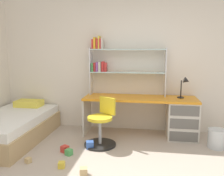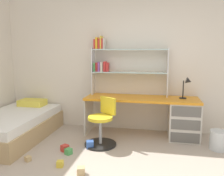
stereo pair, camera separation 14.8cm
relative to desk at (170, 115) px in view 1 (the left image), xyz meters
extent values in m
cube|color=silver|center=(-0.68, 0.35, 0.95)|extent=(6.19, 0.06, 2.70)
cube|color=orange|center=(-0.53, 0.00, 0.29)|extent=(2.01, 0.60, 0.04)
cube|color=beige|center=(0.21, 0.00, -0.07)|extent=(0.51, 0.57, 0.66)
cube|color=beige|center=(-1.52, 0.00, -0.07)|extent=(0.03, 0.54, 0.66)
cube|color=#5E5B57|center=(0.21, -0.29, -0.29)|extent=(0.46, 0.01, 0.17)
cube|color=#5E5B57|center=(0.21, -0.29, -0.07)|extent=(0.46, 0.01, 0.17)
cube|color=#5E5B57|center=(0.21, -0.29, 0.16)|extent=(0.46, 0.01, 0.17)
cube|color=silver|center=(-1.48, 0.18, 0.75)|extent=(0.02, 0.22, 0.88)
cube|color=silver|center=(-0.08, 0.18, 0.75)|extent=(0.02, 0.22, 0.88)
cube|color=silver|center=(-0.78, 0.18, 0.74)|extent=(1.37, 0.22, 0.02)
cube|color=silver|center=(-0.78, 0.18, 1.16)|extent=(1.37, 0.22, 0.02)
cube|color=#4CA559|center=(-1.43, 0.18, 0.83)|extent=(0.03, 0.18, 0.16)
cube|color=red|center=(-1.39, 0.18, 0.83)|extent=(0.04, 0.13, 0.17)
cube|color=purple|center=(-1.34, 0.18, 0.84)|extent=(0.04, 0.19, 0.18)
cube|color=beige|center=(-1.30, 0.18, 0.84)|extent=(0.04, 0.20, 0.18)
cube|color=red|center=(-1.24, 0.18, 0.84)|extent=(0.04, 0.14, 0.19)
cube|color=red|center=(-1.19, 0.18, 0.83)|extent=(0.03, 0.16, 0.17)
cube|color=red|center=(-1.43, 0.18, 1.26)|extent=(0.03, 0.13, 0.18)
cube|color=gold|center=(-1.39, 0.18, 1.27)|extent=(0.04, 0.18, 0.21)
cube|color=red|center=(-1.34, 0.18, 1.26)|extent=(0.03, 0.16, 0.18)
cube|color=yellow|center=(-1.31, 0.18, 1.29)|extent=(0.02, 0.19, 0.24)
cube|color=red|center=(-1.28, 0.18, 1.26)|extent=(0.02, 0.17, 0.19)
cube|color=beige|center=(-1.26, 0.18, 1.27)|extent=(0.03, 0.14, 0.20)
cylinder|color=black|center=(0.18, 0.06, 0.31)|extent=(0.12, 0.12, 0.02)
cylinder|color=black|center=(0.18, 0.06, 0.47)|extent=(0.02, 0.02, 0.30)
cone|color=black|center=(0.26, 0.01, 0.62)|extent=(0.12, 0.11, 0.13)
cylinder|color=black|center=(-1.15, -0.59, -0.38)|extent=(0.52, 0.52, 0.03)
cylinder|color=#A5A8AD|center=(-1.15, -0.59, -0.18)|extent=(0.05, 0.05, 0.43)
cylinder|color=yellow|center=(-1.15, -0.59, 0.06)|extent=(0.40, 0.40, 0.05)
cube|color=yellow|center=(-1.05, -0.44, 0.24)|extent=(0.29, 0.20, 0.28)
cube|color=tan|center=(-2.72, -0.60, -0.25)|extent=(1.08, 1.81, 0.30)
cube|color=white|center=(-2.72, -0.60, -0.02)|extent=(1.02, 1.75, 0.14)
cube|color=#EAD84C|center=(-2.72, 0.05, 0.11)|extent=(0.50, 0.32, 0.12)
cylinder|color=silver|center=(0.71, -0.40, -0.25)|extent=(0.28, 0.28, 0.30)
cube|color=tan|center=(-2.00, -1.34, -0.36)|extent=(0.09, 0.09, 0.07)
cube|color=#479E51|center=(-1.53, -1.02, -0.35)|extent=(0.12, 0.12, 0.09)
cube|color=red|center=(-1.63, -0.93, -0.35)|extent=(0.13, 0.13, 0.10)
cube|color=gold|center=(-1.50, -1.40, -0.36)|extent=(0.10, 0.10, 0.08)
cube|color=#3860B7|center=(-1.28, -0.73, -0.34)|extent=(0.14, 0.14, 0.11)
cube|color=tan|center=(-1.16, -1.54, -0.35)|extent=(0.12, 0.12, 0.10)
camera|label=1|loc=(-0.39, -4.13, 1.12)|focal=37.24mm
camera|label=2|loc=(-0.25, -4.10, 1.12)|focal=37.24mm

